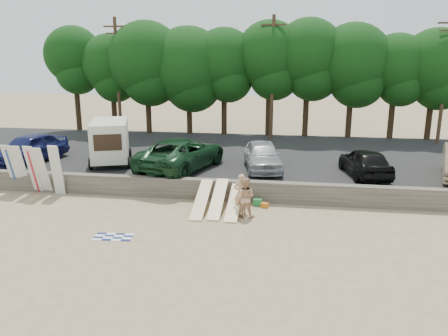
# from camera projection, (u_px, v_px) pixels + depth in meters

# --- Properties ---
(ground) EXTENTS (120.00, 120.00, 0.00)m
(ground) POSITION_uv_depth(u_px,v_px,m) (204.00, 221.00, 18.49)
(ground) COLOR tan
(ground) RESTS_ON ground
(seawall) EXTENTS (44.00, 0.50, 1.00)m
(seawall) POSITION_uv_depth(u_px,v_px,m) (216.00, 190.00, 21.24)
(seawall) COLOR #6B6356
(seawall) RESTS_ON ground
(parking_lot) EXTENTS (44.00, 14.50, 0.70)m
(parking_lot) POSITION_uv_depth(u_px,v_px,m) (236.00, 158.00, 28.46)
(parking_lot) COLOR #282828
(parking_lot) RESTS_ON ground
(treeline) EXTENTS (33.08, 6.60, 8.96)m
(treeline) POSITION_uv_depth(u_px,v_px,m) (245.00, 61.00, 33.72)
(treeline) COLOR #382616
(treeline) RESTS_ON parking_lot
(utility_poles) EXTENTS (25.80, 0.26, 9.00)m
(utility_poles) POSITION_uv_depth(u_px,v_px,m) (272.00, 75.00, 32.17)
(utility_poles) COLOR #473321
(utility_poles) RESTS_ON parking_lot
(box_trailer) EXTENTS (3.20, 4.36, 2.50)m
(box_trailer) POSITION_uv_depth(u_px,v_px,m) (110.00, 140.00, 25.25)
(box_trailer) COLOR beige
(box_trailer) RESTS_ON parking_lot
(car_0) EXTENTS (3.25, 5.33, 1.70)m
(car_0) POSITION_uv_depth(u_px,v_px,m) (29.00, 148.00, 25.70)
(car_0) COLOR #15194B
(car_0) RESTS_ON parking_lot
(car_1) EXTENTS (4.52, 6.87, 1.75)m
(car_1) POSITION_uv_depth(u_px,v_px,m) (182.00, 154.00, 24.10)
(car_1) COLOR #12331A
(car_1) RESTS_ON parking_lot
(car_2) EXTENTS (2.65, 4.85, 1.56)m
(car_2) POSITION_uv_depth(u_px,v_px,m) (263.00, 156.00, 24.05)
(car_2) COLOR #9FA0A4
(car_2) RESTS_ON parking_lot
(car_3) EXTENTS (2.56, 4.69, 1.51)m
(car_3) POSITION_uv_depth(u_px,v_px,m) (365.00, 162.00, 22.73)
(car_3) COLOR black
(car_3) RESTS_ON parking_lot
(surfboard_upright_0) EXTENTS (0.50, 0.74, 2.53)m
(surfboard_upright_0) POSITION_uv_depth(u_px,v_px,m) (12.00, 168.00, 22.26)
(surfboard_upright_0) COLOR silver
(surfboard_upright_0) RESTS_ON ground
(surfboard_upright_1) EXTENTS (0.57, 0.87, 2.50)m
(surfboard_upright_1) POSITION_uv_depth(u_px,v_px,m) (21.00, 169.00, 22.19)
(surfboard_upright_1) COLOR silver
(surfboard_upright_1) RESTS_ON ground
(surfboard_upright_2) EXTENTS (0.53, 0.72, 2.53)m
(surfboard_upright_2) POSITION_uv_depth(u_px,v_px,m) (33.00, 170.00, 21.92)
(surfboard_upright_2) COLOR silver
(surfboard_upright_2) RESTS_ON ground
(surfboard_upright_3) EXTENTS (0.52, 0.86, 2.49)m
(surfboard_upright_3) POSITION_uv_depth(u_px,v_px,m) (42.00, 171.00, 21.79)
(surfboard_upright_3) COLOR silver
(surfboard_upright_3) RESTS_ON ground
(surfboard_upright_4) EXTENTS (0.54, 0.60, 2.56)m
(surfboard_upright_4) POSITION_uv_depth(u_px,v_px,m) (57.00, 170.00, 21.88)
(surfboard_upright_4) COLOR silver
(surfboard_upright_4) RESTS_ON ground
(surfboard_upright_5) EXTENTS (0.58, 0.63, 2.56)m
(surfboard_upright_5) POSITION_uv_depth(u_px,v_px,m) (57.00, 171.00, 21.63)
(surfboard_upright_5) COLOR silver
(surfboard_upright_5) RESTS_ON ground
(surfboard_low_0) EXTENTS (0.56, 2.85, 1.06)m
(surfboard_low_0) POSITION_uv_depth(u_px,v_px,m) (202.00, 199.00, 19.72)
(surfboard_low_0) COLOR beige
(surfboard_low_0) RESTS_ON ground
(surfboard_low_1) EXTENTS (0.56, 2.84, 1.10)m
(surfboard_low_1) POSITION_uv_depth(u_px,v_px,m) (218.00, 199.00, 19.72)
(surfboard_low_1) COLOR beige
(surfboard_low_1) RESTS_ON ground
(surfboard_low_2) EXTENTS (0.56, 2.89, 0.95)m
(surfboard_low_2) POSITION_uv_depth(u_px,v_px,m) (235.00, 202.00, 19.54)
(surfboard_low_2) COLOR beige
(surfboard_low_2) RESTS_ON ground
(beachgoer_a) EXTENTS (0.68, 0.46, 1.81)m
(beachgoer_a) POSITION_uv_depth(u_px,v_px,m) (241.00, 194.00, 19.28)
(beachgoer_a) COLOR tan
(beachgoer_a) RESTS_ON ground
(beachgoer_b) EXTENTS (0.91, 0.74, 1.76)m
(beachgoer_b) POSITION_uv_depth(u_px,v_px,m) (245.00, 197.00, 18.84)
(beachgoer_b) COLOR tan
(beachgoer_b) RESTS_ON ground
(cooler) EXTENTS (0.43, 0.37, 0.32)m
(cooler) POSITION_uv_depth(u_px,v_px,m) (258.00, 202.00, 20.44)
(cooler) COLOR #24863F
(cooler) RESTS_ON ground
(gear_bag) EXTENTS (0.37, 0.35, 0.22)m
(gear_bag) POSITION_uv_depth(u_px,v_px,m) (265.00, 205.00, 20.18)
(gear_bag) COLOR orange
(gear_bag) RESTS_ON ground
(beach_towel) EXTENTS (1.61, 1.61, 0.00)m
(beach_towel) POSITION_uv_depth(u_px,v_px,m) (113.00, 237.00, 16.89)
(beach_towel) COLOR white
(beach_towel) RESTS_ON ground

